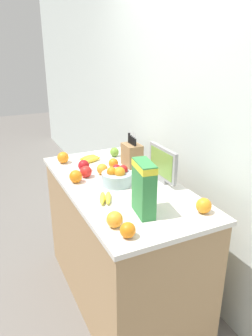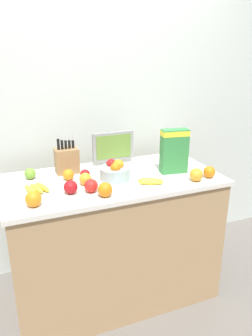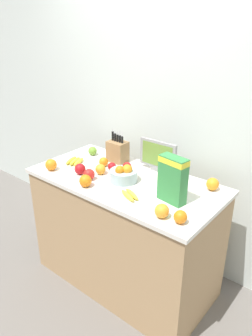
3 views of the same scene
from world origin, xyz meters
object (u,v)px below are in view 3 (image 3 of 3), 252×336
Objects in this scene: banana_bunch_right at (130,195)px; apple_rightmost at (80,169)px; orange_back_center at (180,217)px; knife_block at (118,151)px; apple_near_bananas at (112,167)px; orange_front_left at (51,165)px; fruit_bowl at (124,174)px; orange_mid_right at (101,169)px; orange_near_bowl at (85,181)px; orange_front_center at (162,211)px; orange_mid_left at (104,162)px; apple_by_knife_block at (89,174)px; cereal_box at (173,178)px; small_monitor at (158,155)px; banana_bunch_left at (75,161)px; orange_by_cereal at (213,184)px; apple_leftmost at (93,151)px.

apple_rightmost is (-0.51, 0.04, 0.03)m from banana_bunch_right.
apple_rightmost is at bearing 174.57° from orange_back_center.
apple_near_bananas is (0.08, -0.16, -0.06)m from knife_block.
apple_rightmost is 0.93× the size of orange_front_left.
fruit_bowl is 1.17× the size of banana_bunch_right.
banana_bunch_right is 0.41m from orange_mid_right.
orange_near_bowl is 0.98× the size of orange_front_left.
fruit_bowl is 0.28m from orange_near_bowl.
fruit_bowl is at bearing 138.71° from banana_bunch_right.
orange_mid_left is at bearing 156.93° from orange_front_center.
cereal_box is at bearing 10.48° from apple_by_knife_block.
fruit_bowl is at bearing -18.68° from orange_mid_left.
knife_block is at bearing 80.85° from apple_rightmost.
orange_front_left is (-1.14, -0.00, 0.01)m from orange_back_center.
cereal_box is at bearing 133.76° from orange_back_center.
small_monitor is 3.96× the size of orange_back_center.
knife_block reaches higher than orange_front_center.
apple_by_knife_block is (-0.39, 0.01, 0.02)m from banana_bunch_right.
small_monitor reaches higher than apple_rightmost.
fruit_bowl is 3.10× the size of apple_near_bananas.
fruit_bowl is 2.25× the size of orange_front_left.
banana_bunch_left is 0.22m from apple_rightmost.
orange_near_bowl is (0.18, -0.12, 0.00)m from apple_rightmost.
cereal_box is (0.33, -0.32, 0.04)m from small_monitor.
fruit_bowl is at bearing 6.69° from orange_mid_right.
orange_front_center reaches higher than apple_by_knife_block.
orange_by_cereal is 0.86m from orange_mid_left.
cereal_box reaches higher than orange_front_left.
apple_leftmost is 1.15× the size of apple_near_bananas.
cereal_box is 0.36m from orange_by_cereal.
orange_back_center is at bearing -13.07° from orange_mid_right.
orange_by_cereal is at bearing 11.79° from orange_mid_left.
knife_block is 4.13× the size of apple_near_bananas.
knife_block reaches higher than apple_near_bananas.
orange_mid_left is at bearing 50.24° from orange_front_left.
apple_rightmost is 0.24m from orange_front_left.
cereal_box reaches higher than banana_bunch_left.
small_monitor is 0.63m from apple_leftmost.
apple_near_bananas is at bearing -142.28° from small_monitor.
knife_block reaches higher than banana_bunch_left.
cereal_box is at bearing -14.23° from apple_leftmost.
small_monitor reaches higher than orange_mid_right.
knife_block reaches higher than orange_mid_right.
orange_near_bowl is at bearing -67.19° from orange_mid_left.
apple_rightmost is 0.97m from orange_by_cereal.
cereal_box reaches higher than apple_rightmost.
apple_near_bananas is 0.73m from orange_front_center.
orange_mid_right is (0.30, -0.02, 0.02)m from banana_bunch_left.
cereal_box is 0.64m from orange_mid_right.
knife_block is 0.88× the size of cereal_box.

